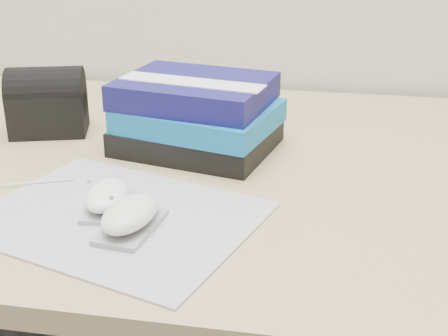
% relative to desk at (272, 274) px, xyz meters
% --- Properties ---
extents(desk, '(1.60, 0.80, 0.73)m').
position_rel_desk_xyz_m(desk, '(0.00, 0.00, 0.00)').
color(desk, tan).
rests_on(desk, ground).
extents(mousepad, '(0.40, 0.35, 0.00)m').
position_rel_desk_xyz_m(mousepad, '(-0.17, -0.27, 0.24)').
color(mousepad, gray).
rests_on(mousepad, desk).
extents(mouse_rear, '(0.06, 0.10, 0.04)m').
position_rel_desk_xyz_m(mouse_rear, '(-0.19, -0.25, 0.25)').
color(mouse_rear, '#A3A3A6').
rests_on(mouse_rear, mousepad).
extents(mouse_front, '(0.07, 0.11, 0.04)m').
position_rel_desk_xyz_m(mouse_front, '(-0.14, -0.30, 0.26)').
color(mouse_front, '#969698').
rests_on(mouse_front, mousepad).
extents(book_stack, '(0.27, 0.23, 0.11)m').
position_rel_desk_xyz_m(book_stack, '(-0.12, -0.02, 0.29)').
color(book_stack, black).
rests_on(book_stack, desk).
extents(pouch, '(0.14, 0.12, 0.11)m').
position_rel_desk_xyz_m(pouch, '(-0.39, 0.01, 0.29)').
color(pouch, black).
rests_on(pouch, desk).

